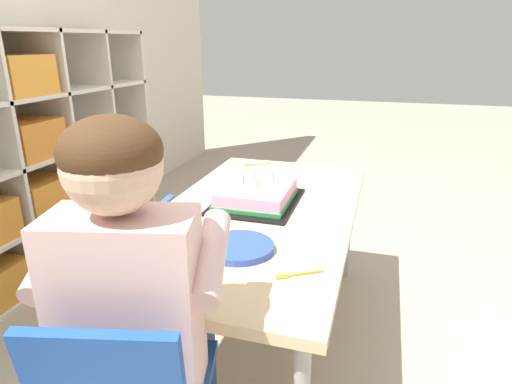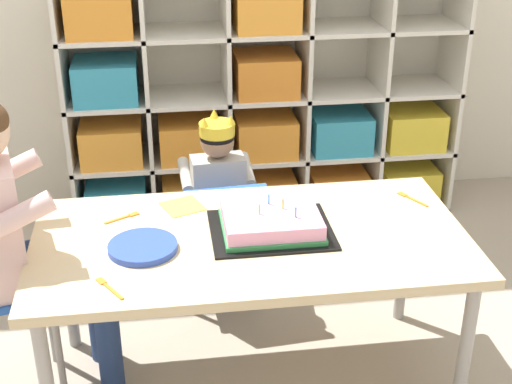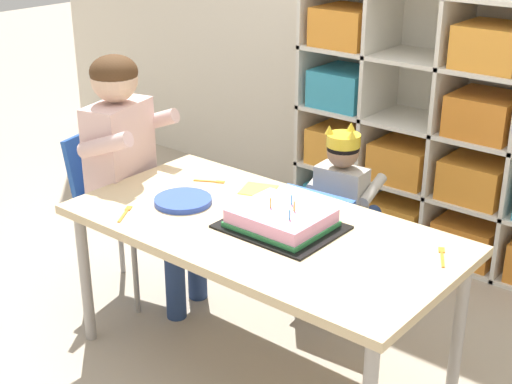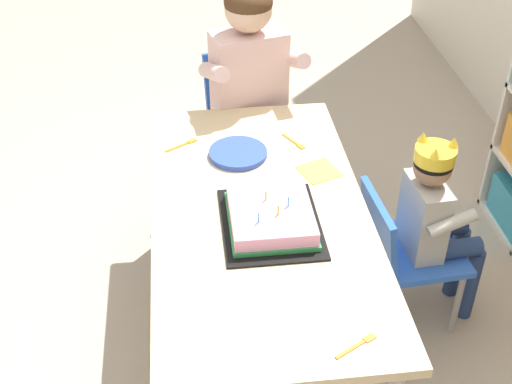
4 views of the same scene
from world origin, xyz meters
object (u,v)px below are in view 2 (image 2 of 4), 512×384
(fork_by_napkin, at_px, (124,217))
(fork_scattered_mid_table, at_px, (411,198))
(child_with_crown, at_px, (217,182))
(paper_plate_stack, at_px, (143,247))
(classroom_chair_blue, at_px, (222,227))
(birthday_cake_on_tray, at_px, (271,223))
(fork_near_child_seat, at_px, (108,287))
(activity_table, at_px, (251,250))
(adult_helper_seated, at_px, (14,220))

(fork_by_napkin, height_order, fork_scattered_mid_table, same)
(child_with_crown, relative_size, paper_plate_stack, 3.69)
(classroom_chair_blue, relative_size, birthday_cake_on_tray, 1.44)
(fork_scattered_mid_table, bearing_deg, birthday_cake_on_tray, -101.67)
(classroom_chair_blue, bearing_deg, fork_by_napkin, 39.76)
(birthday_cake_on_tray, distance_m, fork_near_child_seat, 0.58)
(child_with_crown, distance_m, fork_by_napkin, 0.58)
(fork_near_child_seat, relative_size, fork_scattered_mid_table, 0.99)
(classroom_chair_blue, bearing_deg, fork_scattered_mid_table, 147.59)
(activity_table, distance_m, birthday_cake_on_tray, 0.11)
(adult_helper_seated, xyz_separation_m, fork_by_napkin, (0.33, 0.12, -0.08))
(birthday_cake_on_tray, relative_size, paper_plate_stack, 1.83)
(classroom_chair_blue, xyz_separation_m, fork_scattered_mid_table, (0.65, -0.34, 0.25))
(fork_near_child_seat, xyz_separation_m, fork_by_napkin, (0.03, 0.42, 0.00))
(birthday_cake_on_tray, xyz_separation_m, fork_near_child_seat, (-0.51, -0.27, -0.03))
(adult_helper_seated, xyz_separation_m, fork_near_child_seat, (0.30, -0.31, -0.08))
(fork_scattered_mid_table, bearing_deg, fork_near_child_seat, -96.38)
(birthday_cake_on_tray, relative_size, fork_near_child_seat, 3.16)
(classroom_chair_blue, distance_m, adult_helper_seated, 0.90)
(birthday_cake_on_tray, bearing_deg, fork_scattered_mid_table, 17.05)
(fork_by_napkin, distance_m, fork_scattered_mid_table, 1.01)
(activity_table, relative_size, fork_by_napkin, 11.88)
(fork_near_child_seat, bearing_deg, paper_plate_stack, 122.00)
(child_with_crown, height_order, adult_helper_seated, adult_helper_seated)
(classroom_chair_blue, relative_size, adult_helper_seated, 0.53)
(classroom_chair_blue, xyz_separation_m, birthday_cake_on_tray, (0.12, -0.51, 0.28))
(adult_helper_seated, distance_m, fork_scattered_mid_table, 1.35)
(birthday_cake_on_tray, relative_size, fork_scattered_mid_table, 3.12)
(activity_table, distance_m, adult_helper_seated, 0.75)
(adult_helper_seated, bearing_deg, fork_by_napkin, -84.26)
(adult_helper_seated, distance_m, birthday_cake_on_tray, 0.81)
(child_with_crown, distance_m, birthday_cake_on_tray, 0.64)
(classroom_chair_blue, relative_size, paper_plate_stack, 2.63)
(activity_table, relative_size, fork_scattered_mid_table, 11.07)
(fork_near_child_seat, height_order, fork_by_napkin, same)
(paper_plate_stack, bearing_deg, fork_near_child_seat, -116.01)
(adult_helper_seated, relative_size, fork_scattered_mid_table, 8.48)
(birthday_cake_on_tray, bearing_deg, paper_plate_stack, -170.95)
(classroom_chair_blue, height_order, child_with_crown, child_with_crown)
(fork_scattered_mid_table, bearing_deg, paper_plate_stack, -105.12)
(activity_table, relative_size, paper_plate_stack, 6.48)
(child_with_crown, bearing_deg, adult_helper_seated, 35.41)
(activity_table, bearing_deg, fork_by_napkin, 155.77)
(birthday_cake_on_tray, height_order, fork_near_child_seat, birthday_cake_on_tray)
(child_with_crown, xyz_separation_m, fork_scattered_mid_table, (0.65, -0.45, 0.10))
(activity_table, height_order, fork_scattered_mid_table, fork_scattered_mid_table)
(activity_table, xyz_separation_m, fork_scattered_mid_table, (0.60, 0.19, 0.05))
(classroom_chair_blue, height_order, fork_by_napkin, fork_by_napkin)
(child_with_crown, bearing_deg, paper_plate_stack, 62.46)
(fork_by_napkin, bearing_deg, birthday_cake_on_tray, 132.47)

